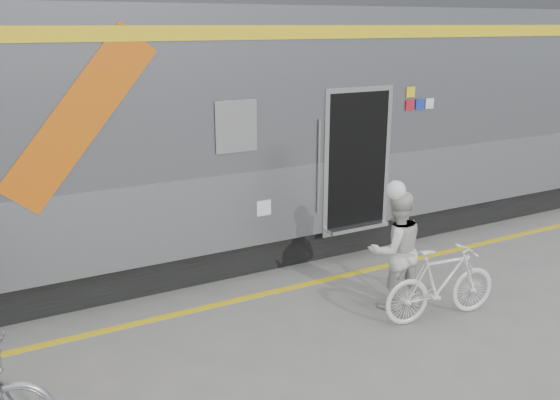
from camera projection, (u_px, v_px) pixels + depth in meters
ground at (319, 383)px, 6.10m from camera, size 90.00×90.00×0.00m
train at (185, 126)px, 9.12m from camera, size 24.00×3.17×4.10m
safety_strip at (234, 301)px, 7.92m from camera, size 24.00×0.12×0.01m
woman at (395, 250)px, 7.57m from camera, size 0.83×0.68×1.56m
bicycle_right at (441, 283)px, 7.33m from camera, size 1.62×0.64×0.95m
helmet_woman at (399, 182)px, 7.31m from camera, size 0.25×0.25×0.25m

